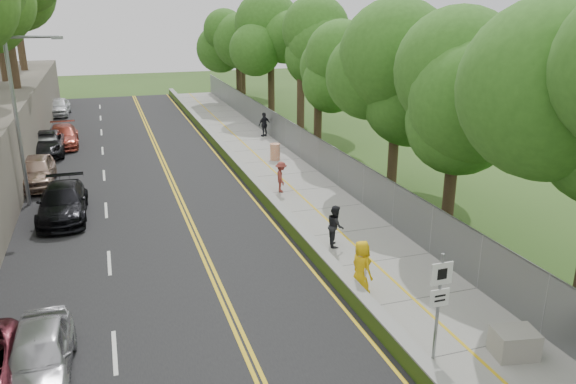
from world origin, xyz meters
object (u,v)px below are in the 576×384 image
signpost (439,295)px  person_far (264,124)px  streetlight (21,110)px  construction_barrel (275,152)px  painter_0 (361,267)px  car_0 (39,355)px  concrete_block (514,343)px

signpost → person_far: 27.99m
streetlight → signpost: 20.72m
construction_barrel → person_far: size_ratio=0.58×
person_far → signpost: bearing=59.6°
signpost → painter_0: signpost is taller
construction_barrel → person_far: 6.72m
streetlight → car_0: 15.19m
concrete_block → painter_0: (-2.45, 4.57, 0.54)m
streetlight → concrete_block: (13.66, -17.57, -4.21)m
signpost → car_0: (-10.05, 2.42, -1.24)m
construction_barrel → concrete_block: construction_barrel is taller
person_far → concrete_block: bearing=64.1°
streetlight → person_far: 18.57m
construction_barrel → painter_0: (-2.25, -17.18, 0.41)m
concrete_block → person_far: bearing=88.0°
painter_0 → construction_barrel: bearing=-21.0°
concrete_block → person_far: (1.00, 28.35, 0.50)m
painter_0 → person_far: bearing=-21.8°
signpost → concrete_block: (2.15, -0.56, -1.53)m
construction_barrel → person_far: bearing=79.7°
construction_barrel → car_0: (-12.00, -18.78, 0.16)m
streetlight → person_far: bearing=36.3°
construction_barrel → concrete_block: 21.75m
streetlight → construction_barrel: bearing=17.2°
car_0 → painter_0: bearing=10.1°
person_far → painter_0: bearing=57.8°
car_0 → person_far: person_far is taller
car_0 → painter_0: size_ratio=2.19×
signpost → car_0: bearing=166.5°
streetlight → car_0: bearing=-84.3°
streetlight → painter_0: 17.56m
signpost → concrete_block: size_ratio=2.71×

